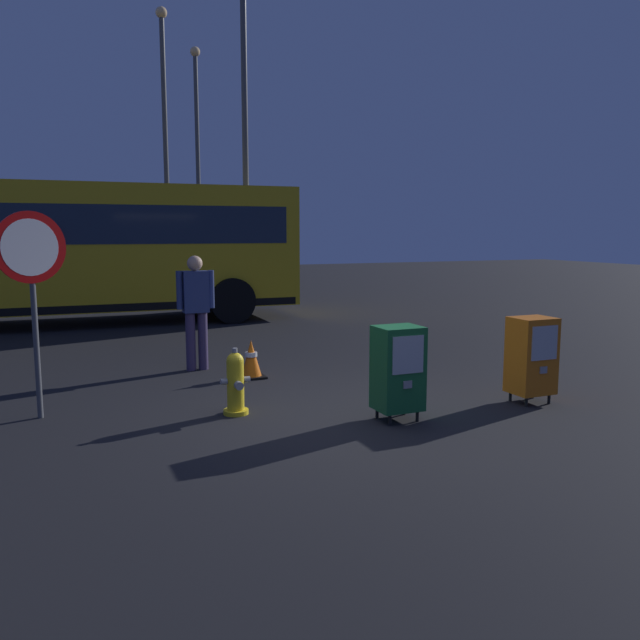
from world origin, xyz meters
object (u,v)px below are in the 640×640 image
at_px(bus_near, 49,246).
at_px(street_light_near_right, 198,154).
at_px(fire_hydrant, 236,383).
at_px(street_light_near_left, 165,137).
at_px(street_light_far_left, 245,110).
at_px(stop_sign, 32,271).
at_px(pedestrian, 196,306).
at_px(traffic_cone, 251,359).
at_px(newspaper_box_secondary, 532,355).
at_px(newspaper_box_primary, 398,368).

distance_m(bus_near, street_light_near_right, 8.33).
distance_m(fire_hydrant, street_light_near_left, 12.95).
distance_m(street_light_near_right, street_light_far_left, 6.54).
bearing_deg(stop_sign, pedestrian, 40.05).
xyz_separation_m(fire_hydrant, traffic_cone, (0.68, 1.64, -0.09)).
bearing_deg(street_light_near_left, street_light_near_right, 59.17).
bearing_deg(street_light_far_left, fire_hydrant, -107.61).
bearing_deg(bus_near, street_light_near_left, 52.06).
bearing_deg(street_light_near_right, fire_hydrant, -101.19).
xyz_separation_m(traffic_cone, street_light_near_left, (0.75, 10.49, 4.39)).
height_order(newspaper_box_secondary, street_light_near_right, street_light_near_right).
distance_m(newspaper_box_secondary, bus_near, 10.54).
distance_m(traffic_cone, street_light_near_left, 11.39).
bearing_deg(newspaper_box_secondary, street_light_far_left, 95.08).
distance_m(stop_sign, street_light_near_left, 12.34).
bearing_deg(street_light_near_left, newspaper_box_secondary, -81.65).
bearing_deg(newspaper_box_primary, traffic_cone, 108.60).
distance_m(newspaper_box_secondary, street_light_near_right, 15.96).
xyz_separation_m(newspaper_box_primary, pedestrian, (-1.43, 3.35, 0.38)).
relative_size(fire_hydrant, pedestrian, 0.45).
bearing_deg(stop_sign, street_light_far_left, 58.24).
distance_m(traffic_cone, street_light_far_left, 8.05).
bearing_deg(pedestrian, traffic_cone, -54.41).
bearing_deg(pedestrian, street_light_near_left, 82.21).
bearing_deg(newspaper_box_secondary, street_light_near_right, 91.71).
bearing_deg(newspaper_box_secondary, stop_sign, 163.54).
bearing_deg(newspaper_box_secondary, fire_hydrant, 164.93).
distance_m(pedestrian, street_light_near_left, 10.45).
bearing_deg(bus_near, street_light_near_right, 55.19).
bearing_deg(street_light_far_left, newspaper_box_secondary, -84.92).
relative_size(pedestrian, street_light_near_left, 0.21).
distance_m(street_light_near_left, street_light_far_left, 4.25).
bearing_deg(street_light_near_left, pedestrian, -97.79).
bearing_deg(stop_sign, traffic_cone, 19.78).
distance_m(newspaper_box_primary, street_light_far_left, 9.93).
bearing_deg(fire_hydrant, traffic_cone, 67.47).
bearing_deg(fire_hydrant, street_light_near_right, 78.81).
xyz_separation_m(bus_near, street_light_near_left, (3.21, 3.89, 2.94)).
distance_m(stop_sign, pedestrian, 2.83).
bearing_deg(traffic_cone, stop_sign, -160.22).
bearing_deg(traffic_cone, newspaper_box_secondary, -43.74).
height_order(pedestrian, street_light_near_left, street_light_near_left).
bearing_deg(bus_near, newspaper_box_primary, -68.48).
xyz_separation_m(pedestrian, bus_near, (-1.88, 5.79, 0.76)).
relative_size(newspaper_box_primary, street_light_near_right, 0.13).
relative_size(newspaper_box_secondary, traffic_cone, 1.92).
xyz_separation_m(pedestrian, street_light_far_left, (2.44, 5.58, 3.85)).
relative_size(stop_sign, street_light_far_left, 0.26).
xyz_separation_m(traffic_cone, bus_near, (-2.46, 6.60, 1.45)).
xyz_separation_m(newspaper_box_secondary, street_light_far_left, (-0.79, 8.93, 4.22)).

